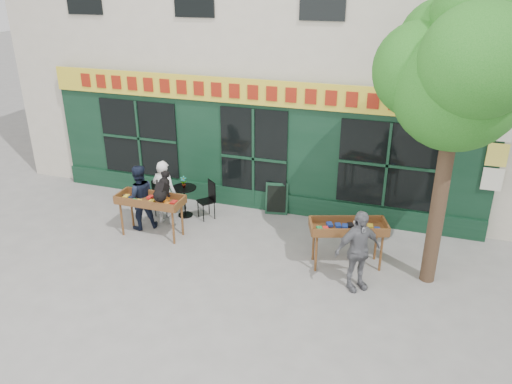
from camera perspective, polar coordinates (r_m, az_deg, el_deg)
ground at (r=10.94m, az=-4.24°, el=-6.72°), size 80.00×80.00×0.00m
street_tree at (r=9.14m, az=22.58°, el=13.05°), size 3.05×2.90×5.60m
book_cart_center at (r=11.43m, az=-11.97°, el=-1.17°), size 1.50×0.63×0.99m
dog at (r=11.04m, az=-10.73°, el=0.68°), size 0.34×0.60×0.60m
woman at (r=11.95m, az=-10.42°, el=-0.07°), size 0.58×0.38×1.59m
book_cart_right at (r=10.18m, az=10.48°, el=-4.24°), size 1.62×1.08×0.99m
man_right at (r=9.50m, az=11.55°, el=-6.58°), size 0.98×0.90×1.61m
bistro_table at (r=12.33m, az=-8.19°, el=-0.42°), size 0.60×0.60×0.76m
bistro_chair_left at (r=12.53m, az=-11.03°, el=-0.16°), size 0.40×0.39×0.95m
bistro_chair_right at (r=12.18m, az=-5.39°, el=-0.52°), size 0.51×0.51×0.95m
potted_plant at (r=12.19m, az=-8.29°, el=1.16°), size 0.18×0.15×0.29m
man_left at (r=11.85m, az=-13.21°, el=-0.59°), size 0.96×0.94×1.56m
chalkboard at (r=12.40m, az=2.37°, el=-0.79°), size 0.58×0.29×0.79m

